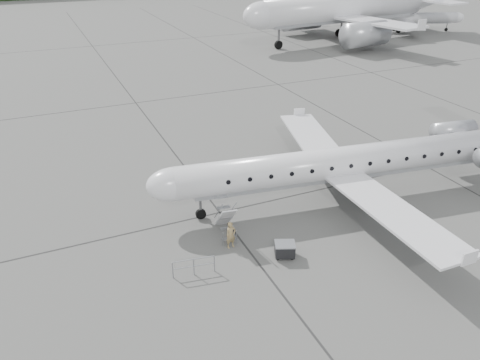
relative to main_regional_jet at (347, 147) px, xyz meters
name	(u,v)px	position (x,y,z in m)	size (l,w,h in m)	color
ground	(326,224)	(-2.82, -2.39, -3.72)	(320.00, 320.00, 0.00)	#5A5A57
main_regional_jet	(347,147)	(0.00, 0.00, 0.00)	(28.98, 20.87, 7.43)	silver
airstair	(225,218)	(-8.92, -0.96, -2.55)	(0.85, 2.22, 2.33)	silver
passenger	(231,235)	(-9.10, -2.20, -2.89)	(0.60, 0.39, 1.65)	#8F794E
safety_railing	(194,267)	(-11.83, -3.69, -3.22)	(2.20, 0.08, 1.00)	gray
baggage_cart	(285,250)	(-6.73, -4.23, -3.25)	(1.07, 0.86, 0.92)	black
bg_regional_right	(404,13)	(45.71, 47.10, -0.37)	(25.48, 18.35, 6.68)	silver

